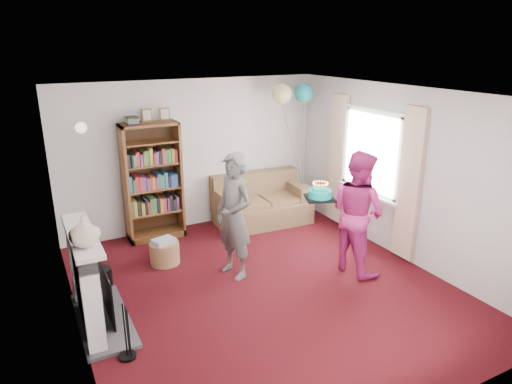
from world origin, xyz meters
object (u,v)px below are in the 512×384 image
birthday_cake (320,194)px  person_striped (234,216)px  bookcase (152,183)px  sofa (261,204)px  person_magenta (357,212)px

birthday_cake → person_striped: bearing=154.4°
bookcase → birthday_cake: size_ratio=5.60×
sofa → birthday_cake: bearing=-93.2°
bookcase → birthday_cake: (1.63, -2.28, 0.23)m
person_striped → bookcase: bearing=-175.7°
bookcase → sofa: bearing=-7.2°
sofa → person_striped: (-1.24, -1.56, 0.53)m
sofa → person_magenta: 2.28m
sofa → birthday_cake: (-0.21, -2.05, 0.83)m
sofa → birthday_cake: 2.22m
person_striped → person_magenta: (1.55, -0.64, -0.00)m
person_striped → birthday_cake: person_striped is taller
bookcase → birthday_cake: 2.82m
bookcase → sofa: size_ratio=1.29×
birthday_cake → person_magenta: bearing=-15.8°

